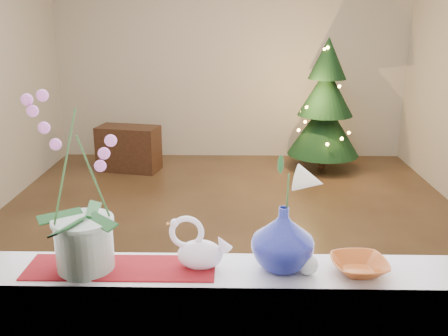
# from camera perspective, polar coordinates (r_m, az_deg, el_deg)

# --- Properties ---
(ground) EXTENTS (5.00, 5.00, 0.00)m
(ground) POSITION_cam_1_polar(r_m,az_deg,el_deg) (4.41, 0.57, -7.29)
(ground) COLOR #332214
(ground) RESTS_ON ground
(wall_back) EXTENTS (4.50, 0.10, 2.70)m
(wall_back) POSITION_cam_1_polar(r_m,az_deg,el_deg) (6.54, 0.84, 12.93)
(wall_back) COLOR #BEB5A6
(wall_back) RESTS_ON ground
(wall_front) EXTENTS (4.50, 0.10, 2.70)m
(wall_front) POSITION_cam_1_polar(r_m,az_deg,el_deg) (1.59, -0.21, -0.09)
(wall_front) COLOR #BEB5A6
(wall_front) RESTS_ON ground
(windowsill) EXTENTS (2.20, 0.26, 0.04)m
(windowsill) POSITION_cam_1_polar(r_m,az_deg,el_deg) (1.89, -0.10, -12.05)
(windowsill) COLOR white
(windowsill) RESTS_ON window_apron
(window_frame) EXTENTS (2.22, 0.06, 1.60)m
(window_frame) POSITION_cam_1_polar(r_m,az_deg,el_deg) (1.56, -0.20, 12.64)
(window_frame) COLOR white
(window_frame) RESTS_ON windowsill
(runner) EXTENTS (0.70, 0.20, 0.01)m
(runner) POSITION_cam_1_polar(r_m,az_deg,el_deg) (1.93, -11.70, -11.10)
(runner) COLOR maroon
(runner) RESTS_ON windowsill
(orchid_pot) EXTENTS (0.28, 0.28, 0.66)m
(orchid_pot) POSITION_cam_1_polar(r_m,az_deg,el_deg) (1.82, -16.23, -1.85)
(orchid_pot) COLOR white
(orchid_pot) RESTS_ON windowsill
(swan) EXTENTS (0.25, 0.15, 0.19)m
(swan) POSITION_cam_1_polar(r_m,az_deg,el_deg) (1.85, -2.77, -8.65)
(swan) COLOR white
(swan) RESTS_ON windowsill
(blue_vase) EXTENTS (0.31, 0.31, 0.28)m
(blue_vase) POSITION_cam_1_polar(r_m,az_deg,el_deg) (1.84, 6.76, -7.46)
(blue_vase) COLOR navy
(blue_vase) RESTS_ON windowsill
(lily) EXTENTS (0.15, 0.09, 0.21)m
(lily) POSITION_cam_1_polar(r_m,az_deg,el_deg) (1.76, 7.03, -0.24)
(lily) COLOR silver
(lily) RESTS_ON blue_vase
(paperweight) EXTENTS (0.09, 0.09, 0.08)m
(paperweight) POSITION_cam_1_polar(r_m,az_deg,el_deg) (1.86, 9.50, -10.81)
(paperweight) COLOR silver
(paperweight) RESTS_ON windowsill
(amber_dish) EXTENTS (0.19, 0.19, 0.04)m
(amber_dish) POSITION_cam_1_polar(r_m,az_deg,el_deg) (1.92, 15.18, -10.85)
(amber_dish) COLOR #B04F1A
(amber_dish) RESTS_ON windowsill
(xmas_tree) EXTENTS (0.93, 0.93, 1.59)m
(xmas_tree) POSITION_cam_1_polar(r_m,az_deg,el_deg) (6.14, 11.50, 7.09)
(xmas_tree) COLOR black
(xmas_tree) RESTS_ON ground
(side_table) EXTENTS (0.78, 0.50, 0.54)m
(side_table) POSITION_cam_1_polar(r_m,az_deg,el_deg) (6.17, -10.82, 2.21)
(side_table) COLOR black
(side_table) RESTS_ON ground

